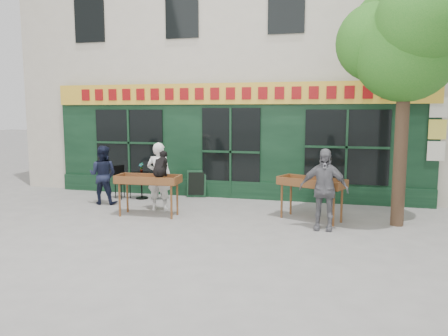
# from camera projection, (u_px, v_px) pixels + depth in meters

# --- Properties ---
(ground) EXTENTS (80.00, 80.00, 0.00)m
(ground) POSITION_uv_depth(u_px,v_px,m) (207.00, 216.00, 10.48)
(ground) COLOR slate
(ground) RESTS_ON ground
(building) EXTENTS (14.00, 7.26, 10.00)m
(building) POSITION_uv_depth(u_px,v_px,m) (256.00, 41.00, 15.55)
(building) COLOR beige
(building) RESTS_ON ground
(street_tree) EXTENTS (3.05, 2.90, 5.60)m
(street_tree) POSITION_uv_depth(u_px,v_px,m) (408.00, 35.00, 9.18)
(street_tree) COLOR #382619
(street_tree) RESTS_ON ground
(book_cart_center) EXTENTS (1.53, 0.70, 0.99)m
(book_cart_center) POSITION_uv_depth(u_px,v_px,m) (148.00, 182.00, 10.45)
(book_cart_center) COLOR brown
(book_cart_center) RESTS_ON ground
(dog) EXTENTS (0.37, 0.62, 0.60)m
(dog) POSITION_uv_depth(u_px,v_px,m) (161.00, 163.00, 10.25)
(dog) COLOR black
(dog) RESTS_ON book_cart_center
(woman) EXTENTS (0.65, 0.45, 1.73)m
(woman) POSITION_uv_depth(u_px,v_px,m) (159.00, 176.00, 11.07)
(woman) COLOR silver
(woman) RESTS_ON ground
(book_cart_right) EXTENTS (1.62, 1.15, 0.99)m
(book_cart_right) POSITION_uv_depth(u_px,v_px,m) (311.00, 185.00, 10.02)
(book_cart_right) COLOR brown
(book_cart_right) RESTS_ON ground
(man_right) EXTENTS (1.04, 0.47, 1.74)m
(man_right) POSITION_uv_depth(u_px,v_px,m) (324.00, 189.00, 9.22)
(man_right) COLOR slate
(man_right) RESTS_ON ground
(bistro_table) EXTENTS (0.60, 0.60, 0.76)m
(bistro_table) POSITION_uv_depth(u_px,v_px,m) (141.00, 180.00, 12.52)
(bistro_table) COLOR black
(bistro_table) RESTS_ON ground
(bistro_chair_left) EXTENTS (0.49, 0.49, 0.95)m
(bistro_chair_left) POSITION_uv_depth(u_px,v_px,m) (121.00, 179.00, 12.63)
(bistro_chair_left) COLOR black
(bistro_chair_left) RESTS_ON ground
(bistro_chair_right) EXTENTS (0.45, 0.45, 0.95)m
(bistro_chair_right) POSITION_uv_depth(u_px,v_px,m) (163.00, 180.00, 12.43)
(bistro_chair_right) COLOR black
(bistro_chair_right) RESTS_ON ground
(potted_plant) EXTENTS (0.17, 0.13, 0.28)m
(potted_plant) POSITION_uv_depth(u_px,v_px,m) (141.00, 168.00, 12.48)
(potted_plant) COLOR gray
(potted_plant) RESTS_ON bistro_table
(man_left) EXTENTS (0.84, 0.69, 1.59)m
(man_left) POSITION_uv_depth(u_px,v_px,m) (103.00, 175.00, 11.81)
(man_left) COLOR black
(man_left) RESTS_ON ground
(chalkboard) EXTENTS (0.59, 0.29, 0.79)m
(chalkboard) POSITION_uv_depth(u_px,v_px,m) (196.00, 184.00, 12.78)
(chalkboard) COLOR black
(chalkboard) RESTS_ON ground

